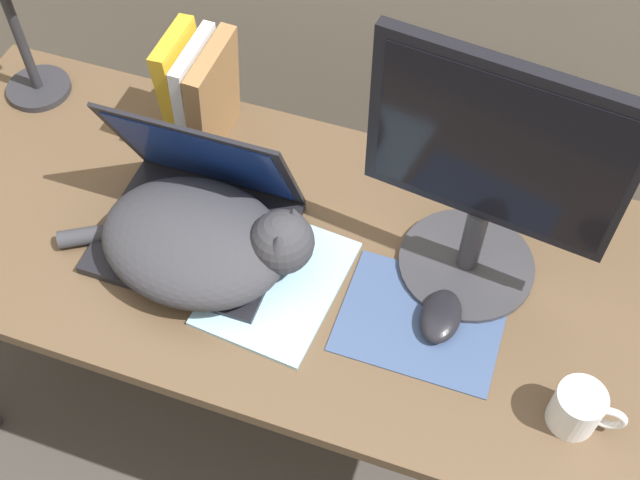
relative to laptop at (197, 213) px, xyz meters
name	(u,v)px	position (x,y,z in m)	size (l,w,h in m)	color
desk	(260,265)	(0.11, 0.01, -0.13)	(1.40, 0.63, 0.72)	brown
laptop	(197,213)	(0.00, 0.00, 0.00)	(0.33, 0.27, 0.26)	black
cat	(203,241)	(0.04, -0.06, 0.01)	(0.46, 0.28, 0.15)	#333338
external_monitor	(489,176)	(0.47, 0.08, 0.19)	(0.39, 0.24, 0.46)	#333338
mousepad	(421,321)	(0.42, -0.05, -0.05)	(0.27, 0.21, 0.00)	#384C75
computer_mouse	(441,316)	(0.45, -0.04, -0.03)	(0.07, 0.11, 0.03)	black
book_row	(200,95)	(-0.08, 0.21, 0.06)	(0.10, 0.17, 0.24)	gold
desk_lamp	(9,2)	(-0.43, 0.19, 0.20)	(0.17, 0.17, 0.39)	#28282D
notepad	(277,283)	(0.17, -0.06, -0.05)	(0.23, 0.29, 0.01)	#99C6E0
mug	(579,409)	(0.69, -0.15, -0.01)	(0.11, 0.08, 0.08)	white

